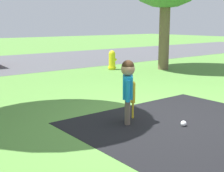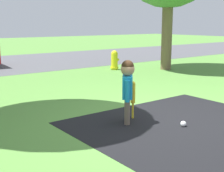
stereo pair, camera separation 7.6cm
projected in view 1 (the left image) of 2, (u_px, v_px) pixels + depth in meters
The scene contains 5 objects.
ground_plane at pixel (167, 118), 5.25m from camera, with size 60.00×60.00×0.00m, color #518438.
child at pixel (128, 83), 4.89m from camera, with size 0.30×0.33×1.02m.
baseball_bat at pixel (133, 95), 5.18m from camera, with size 0.08×0.08×0.64m.
sports_ball at pixel (184, 123), 4.84m from camera, with size 0.09×0.09×0.09m.
fire_hydrant at pixel (112, 60), 10.70m from camera, with size 0.32×0.28×0.66m.
Camera 1 is at (-3.84, -3.38, 1.58)m, focal length 50.00 mm.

